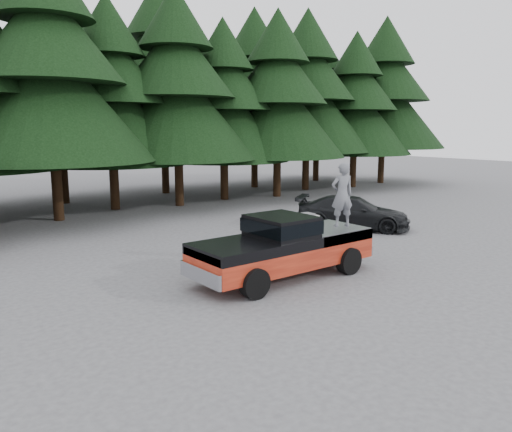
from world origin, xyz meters
TOP-DOWN VIEW (x-y plane):
  - ground at (0.00, 0.00)m, footprint 120.00×120.00m
  - pickup_truck at (1.48, 0.58)m, footprint 6.00×2.04m
  - truck_cab at (1.38, 0.58)m, footprint 1.66×1.90m
  - air_compressor at (2.38, 0.61)m, footprint 0.78×0.68m
  - man_on_bed at (3.82, 0.43)m, footprint 0.88×0.73m
  - parked_car at (8.84, 4.31)m, footprint 4.51×5.27m
  - treeline at (0.42, 17.20)m, footprint 60.15×16.05m

SIDE VIEW (x-z plane):
  - ground at x=0.00m, z-range 0.00..0.00m
  - pickup_truck at x=1.48m, z-range 0.00..1.33m
  - parked_car at x=8.84m, z-range 0.00..1.45m
  - air_compressor at x=2.38m, z-range 1.33..1.81m
  - truck_cab at x=1.38m, z-range 1.33..1.92m
  - man_on_bed at x=3.82m, z-range 1.33..3.39m
  - treeline at x=0.42m, z-range -1.03..16.47m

